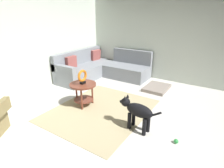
{
  "coord_description": "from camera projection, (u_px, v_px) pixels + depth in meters",
  "views": [
    {
      "loc": [
        -2.7,
        -1.43,
        2.0
      ],
      "look_at": [
        0.45,
        0.6,
        0.55
      ],
      "focal_mm": 29.13,
      "sensor_mm": 36.0,
      "label": 1
    }
  ],
  "objects": [
    {
      "name": "wall_back",
      "position": [
        24.0,
        42.0,
        4.56
      ],
      "size": [
        6.0,
        0.12,
        2.7
      ],
      "primitive_type": "cube",
      "color": "silver",
      "rests_on": "ground_plane"
    },
    {
      "name": "area_rug",
      "position": [
        101.0,
        110.0,
        4.03
      ],
      "size": [
        2.3,
        1.9,
        0.01
      ],
      "primitive_type": "cube",
      "color": "tan",
      "rests_on": "ground_plane"
    },
    {
      "name": "ground_plane",
      "position": [
        125.0,
        125.0,
        3.58
      ],
      "size": [
        6.0,
        6.0,
        0.1
      ],
      "primitive_type": "cube",
      "color": "silver"
    },
    {
      "name": "sectional_couch",
      "position": [
        101.0,
        69.0,
        6.04
      ],
      "size": [
        2.2,
        2.25,
        0.88
      ],
      "color": "gray",
      "rests_on": "ground_plane"
    },
    {
      "name": "wall_right",
      "position": [
        174.0,
        37.0,
        5.38
      ],
      "size": [
        0.12,
        6.0,
        2.7
      ],
      "primitive_type": "cube",
      "color": "silver",
      "rests_on": "ground_plane"
    },
    {
      "name": "side_table",
      "position": [
        83.0,
        89.0,
        4.11
      ],
      "size": [
        0.6,
        0.6,
        0.54
      ],
      "color": "brown",
      "rests_on": "ground_plane"
    },
    {
      "name": "dog_bed_mat",
      "position": [
        157.0,
        88.0,
        5.14
      ],
      "size": [
        0.8,
        0.6,
        0.09
      ],
      "primitive_type": "cube",
      "color": "gray",
      "rests_on": "ground_plane"
    },
    {
      "name": "torus_sculpture",
      "position": [
        82.0,
        76.0,
        4.0
      ],
      "size": [
        0.28,
        0.08,
        0.33
      ],
      "color": "black",
      "rests_on": "side_table"
    },
    {
      "name": "dog",
      "position": [
        137.0,
        111.0,
        3.25
      ],
      "size": [
        0.28,
        0.85,
        0.63
      ],
      "rotation": [
        0.0,
        0.0,
        6.17
      ],
      "color": "black",
      "rests_on": "ground_plane"
    },
    {
      "name": "dog_toy_ball",
      "position": [
        176.0,
        141.0,
        3.0
      ],
      "size": [
        0.08,
        0.08,
        0.08
      ],
      "primitive_type": "sphere",
      "color": "green",
      "rests_on": "ground_plane"
    }
  ]
}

